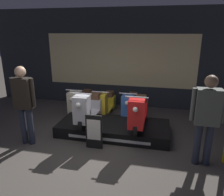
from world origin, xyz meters
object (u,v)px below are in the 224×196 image
object	(u,v)px
person_left_browsing	(24,100)
price_sign_board	(94,132)
scooter_display_left	(89,108)
scooter_backrow_2	(130,106)
scooter_display_right	(139,112)
scooter_backrow_0	(81,102)
scooter_backrow_1	(105,104)
person_right_browsing	(207,114)

from	to	relation	value
person_left_browsing	price_sign_board	bearing A→B (deg)	4.35
scooter_display_left	scooter_backrow_2	distance (m)	1.50
scooter_display_right	scooter_backrow_2	distance (m)	1.26
scooter_backrow_0	scooter_backrow_1	distance (m)	0.77
scooter_backrow_1	scooter_backrow_2	world-z (taller)	same
scooter_backrow_2	scooter_display_left	bearing A→B (deg)	-126.76
scooter_display_right	person_right_browsing	xyz separation A→B (m)	(1.33, -0.89, 0.41)
scooter_backrow_2	scooter_display_right	bearing A→B (deg)	-73.33
scooter_backrow_1	person_left_browsing	world-z (taller)	person_left_browsing
scooter_display_right	price_sign_board	xyz separation A→B (m)	(-0.88, -0.77, -0.25)
scooter_display_right	scooter_backrow_0	distance (m)	2.25
scooter_backrow_2	price_sign_board	size ratio (longest dim) A/B	1.96
scooter_backrow_1	person_right_browsing	xyz separation A→B (m)	(2.45, -2.07, 0.69)
scooter_display_right	person_left_browsing	size ratio (longest dim) A/B	0.86
scooter_backrow_1	scooter_backrow_0	bearing A→B (deg)	180.00
scooter_backrow_0	scooter_backrow_1	world-z (taller)	same
scooter_backrow_2	person_left_browsing	xyz separation A→B (m)	(-2.08, -2.07, 0.69)
scooter_display_left	price_sign_board	bearing A→B (deg)	-65.20
scooter_backrow_2	person_left_browsing	bearing A→B (deg)	-135.13
person_right_browsing	scooter_backrow_0	bearing A→B (deg)	147.37
scooter_backrow_0	person_left_browsing	distance (m)	2.24
scooter_backrow_1	scooter_display_left	bearing A→B (deg)	-95.19
scooter_display_left	price_sign_board	distance (m)	0.88
scooter_display_left	scooter_backrow_0	xyz separation A→B (m)	(-0.67, 1.18, -0.28)
scooter_display_left	person_right_browsing	distance (m)	2.74
person_right_browsing	scooter_backrow_2	bearing A→B (deg)	129.11
scooter_backrow_0	price_sign_board	distance (m)	2.20
scooter_backrow_1	person_right_browsing	bearing A→B (deg)	-40.10
person_right_browsing	price_sign_board	world-z (taller)	person_right_browsing
scooter_backrow_1	person_right_browsing	distance (m)	3.28
scooter_backrow_0	person_right_browsing	xyz separation A→B (m)	(3.23, -2.07, 0.69)
scooter_display_left	scooter_backrow_1	bearing A→B (deg)	84.81
scooter_backrow_2	person_left_browsing	world-z (taller)	person_left_browsing
person_right_browsing	person_left_browsing	bearing A→B (deg)	-180.00
scooter_backrow_2	person_right_browsing	distance (m)	2.75
person_left_browsing	scooter_display_left	bearing A→B (deg)	36.59
scooter_display_right	scooter_backrow_2	size ratio (longest dim) A/B	1.00
scooter_display_right	scooter_backrow_0	size ratio (longest dim) A/B	1.00
scooter_display_right	person_left_browsing	bearing A→B (deg)	-159.94
scooter_display_left	scooter_backrow_0	bearing A→B (deg)	119.49
scooter_backrow_1	person_right_browsing	size ratio (longest dim) A/B	0.87
scooter_backrow_0	scooter_backrow_2	xyz separation A→B (m)	(1.55, 0.00, 0.00)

